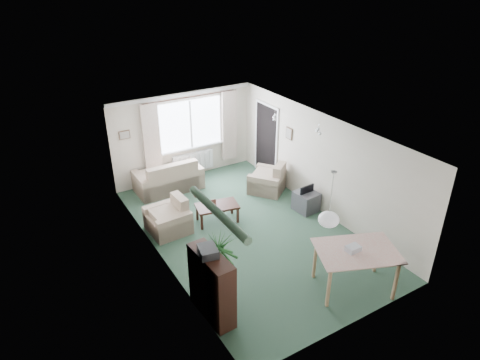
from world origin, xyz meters
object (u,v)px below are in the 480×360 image
pet_bed (263,188)px  dining_table (354,270)px  armchair_corner (268,177)px  sofa (168,175)px  houseplant (221,270)px  tv_cube (306,201)px  coffee_table (217,213)px  bookshelf (212,286)px  armchair_left (167,215)px

pet_bed → dining_table: bearing=-99.8°
armchair_corner → sofa: bearing=-69.5°
armchair_corner → houseplant: 4.36m
sofa → tv_cube: sofa is taller
sofa → coffee_table: bearing=99.6°
houseplant → coffee_table: bearing=63.3°
houseplant → pet_bed: size_ratio=2.22×
bookshelf → houseplant: bearing=25.3°
sofa → dining_table: 5.53m
sofa → armchair_left: sofa is taller
tv_cube → armchair_left: bearing=159.8°
sofa → armchair_corner: (2.20, -1.39, -0.03)m
bookshelf → pet_bed: size_ratio=1.86×
bookshelf → pet_bed: (3.21, 3.27, -0.55)m
armchair_corner → tv_cube: size_ratio=1.67×
armchair_corner → pet_bed: 0.35m
armchair_left → coffee_table: armchair_left is taller
armchair_corner → pet_bed: size_ratio=1.34×
tv_cube → pet_bed: 1.43m
houseplant → dining_table: (2.26, -0.88, -0.32)m
armchair_corner → dining_table: 4.04m
houseplant → tv_cube: (3.29, 1.75, -0.49)m
sofa → pet_bed: 2.51m
coffee_table → dining_table: size_ratio=0.72×
armchair_left → dining_table: dining_table is taller
armchair_left → bookshelf: bookshelf is taller
armchair_left → dining_table: size_ratio=0.66×
armchair_corner → houseplant: houseplant is taller
armchair_left → sofa: bearing=154.2°
houseplant → dining_table: bearing=-21.3°
tv_cube → pet_bed: tv_cube is taller
bookshelf → dining_table: bearing=-19.9°
bookshelf → tv_cube: bookshelf is taller
armchair_corner → armchair_left: armchair_corner is taller
dining_table → tv_cube: 2.83m
armchair_corner → pet_bed: (-0.11, 0.06, -0.33)m
sofa → coffee_table: 2.09m
coffee_table → bookshelf: 2.97m
houseplant → pet_bed: houseplant is taller
pet_bed → sofa: bearing=147.5°
coffee_table → houseplant: bearing=-116.7°
armchair_corner → bookshelf: bookshelf is taller
sofa → pet_bed: bearing=147.4°
bookshelf → tv_cube: (3.54, 1.89, -0.37)m
sofa → coffee_table: size_ratio=1.79×
bookshelf → houseplant: houseplant is taller
coffee_table → armchair_corner: bearing=19.7°
coffee_table → pet_bed: (1.74, 0.72, -0.15)m
sofa → houseplant: 4.56m
armchair_left → coffee_table: 1.16m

